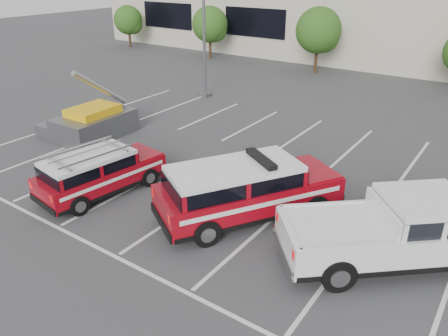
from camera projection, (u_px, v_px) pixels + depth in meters
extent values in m
plane|color=#3D3D40|center=(180.00, 214.00, 14.64)|extent=(120.00, 120.00, 0.00)
cube|color=silver|center=(250.00, 168.00, 17.98)|extent=(23.00, 15.00, 0.01)
cube|color=#BBB49E|center=(423.00, 11.00, 36.71)|extent=(60.00, 15.00, 8.00)
cylinder|color=#3F2B19|center=(130.00, 39.00, 43.59)|extent=(0.24, 0.24, 1.51)
sphere|color=#1E4713|center=(128.00, 20.00, 42.81)|extent=(2.77, 2.77, 2.77)
sphere|color=#1E4713|center=(133.00, 24.00, 42.93)|extent=(1.85, 1.85, 1.85)
cylinder|color=#3F2B19|center=(210.00, 49.00, 38.39)|extent=(0.24, 0.24, 1.67)
sphere|color=#1E4713|center=(210.00, 24.00, 37.51)|extent=(3.07, 3.07, 3.07)
sphere|color=#1E4713|center=(215.00, 30.00, 37.65)|extent=(2.05, 2.05, 2.05)
cylinder|color=#3F2B19|center=(316.00, 61.00, 33.18)|extent=(0.24, 0.24, 1.84)
sphere|color=#1E4713|center=(318.00, 30.00, 32.22)|extent=(3.37, 3.37, 3.37)
sphere|color=#1E4713|center=(324.00, 37.00, 32.38)|extent=(2.24, 2.24, 2.24)
cube|color=#59595E|center=(205.00, 95.00, 27.65)|extent=(0.60, 0.60, 0.20)
cylinder|color=#59595E|center=(204.00, 13.00, 25.57)|extent=(0.18, 0.18, 10.00)
cube|color=maroon|center=(249.00, 194.00, 14.24)|extent=(4.96, 6.21, 0.91)
cube|color=black|center=(234.00, 178.00, 13.75)|extent=(3.91, 4.64, 0.48)
cube|color=silver|center=(235.00, 169.00, 13.61)|extent=(3.83, 4.54, 0.17)
cube|color=black|center=(261.00, 159.00, 13.87)|extent=(1.52, 1.10, 0.16)
cube|color=silver|center=(399.00, 234.00, 12.07)|extent=(6.35, 5.97, 0.94)
cube|color=black|center=(424.00, 211.00, 11.82)|extent=(3.08, 3.06, 0.49)
cube|color=silver|center=(427.00, 200.00, 11.68)|extent=(3.02, 3.00, 0.18)
cube|color=maroon|center=(102.00, 175.00, 15.81)|extent=(2.42, 4.75, 0.75)
cube|color=black|center=(89.00, 165.00, 15.28)|extent=(2.07, 3.32, 0.39)
cube|color=silver|center=(88.00, 158.00, 15.16)|extent=(2.03, 3.26, 0.14)
cube|color=#A5A5A8|center=(87.00, 151.00, 15.06)|extent=(2.08, 3.02, 0.05)
cube|color=#59595E|center=(95.00, 125.00, 21.03)|extent=(2.33, 3.73, 1.12)
cube|color=#E4AB0D|center=(93.00, 111.00, 20.73)|extent=(1.69, 2.29, 0.41)
cylinder|color=#A5A5A8|center=(101.00, 88.00, 20.78)|extent=(0.31, 2.99, 2.19)
cube|color=#59595E|center=(53.00, 130.00, 21.01)|extent=(1.05, 1.25, 0.72)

